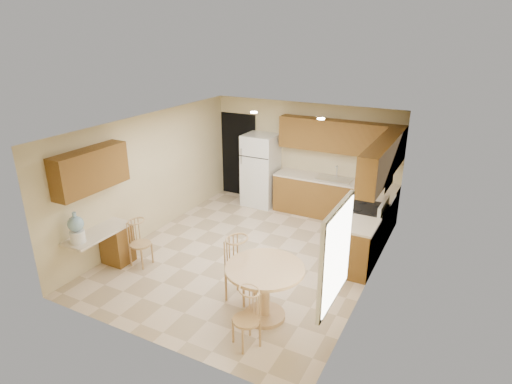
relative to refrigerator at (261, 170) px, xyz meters
The scene contains 30 objects.
floor 2.72m from the refrigerator, 68.40° to the right, with size 5.50×5.50×0.00m, color beige.
ceiling 3.05m from the refrigerator, 68.40° to the right, with size 4.50×5.50×0.02m, color white.
wall_back 1.08m from the refrigerator, 20.23° to the left, with size 4.50×0.02×2.50m, color beige.
wall_front 5.25m from the refrigerator, 79.55° to the right, with size 4.50×0.02×2.50m, color beige.
wall_left 2.76m from the refrigerator, 118.44° to the right, with size 0.02×5.50×2.50m, color beige.
wall_right 4.02m from the refrigerator, 36.87° to the right, with size 0.02×5.50×2.50m, color beige.
doorway 0.89m from the refrigerator, 157.27° to the left, with size 0.90×0.02×2.10m, color black.
base_cab_back 1.88m from the refrigerator, ahead, with size 2.75×0.60×0.87m, color brown.
counter_back 1.83m from the refrigerator, ahead, with size 2.75×0.63×0.04m, color beige.
base_cab_right_a 2.98m from the refrigerator, 10.64° to the right, with size 0.60×0.59×0.87m, color brown.
counter_right_a 2.95m from the refrigerator, 10.64° to the right, with size 0.63×0.59×0.04m, color beige.
base_cab_right_b 3.55m from the refrigerator, 34.59° to the right, with size 0.60×0.80×0.87m, color brown.
counter_right_b 3.52m from the refrigerator, 34.59° to the right, with size 0.63×0.80×0.04m, color beige.
upper_cab_back 2.08m from the refrigerator, ahead, with size 2.75×0.33×0.70m, color brown.
upper_cab_right 3.41m from the refrigerator, 21.41° to the right, with size 0.33×2.42×0.70m, color brown.
upper_cab_left 4.27m from the refrigerator, 105.84° to the right, with size 0.33×1.40×0.70m, color brown.
sink 1.80m from the refrigerator, ahead, with size 0.78×0.44×0.01m, color silver.
range_hood 3.24m from the refrigerator, 22.46° to the right, with size 0.50×0.76×0.14m, color silver.
desk_pedestal 3.90m from the refrigerator, 105.76° to the right, with size 0.48×0.42×0.72m, color brown.
desk_top 4.23m from the refrigerator, 104.36° to the right, with size 0.50×1.20×0.04m, color beige.
window 5.34m from the refrigerator, 53.21° to the right, with size 0.06×1.12×1.30m.
can_light_a 2.06m from the refrigerator, 69.44° to the right, with size 0.14×0.14×0.02m, color white.
can_light_b 2.74m from the refrigerator, 32.96° to the right, with size 0.14×0.14×0.02m, color white.
refrigerator is the anchor object (origin of this frame).
stove 3.15m from the refrigerator, 22.99° to the right, with size 0.65×0.76×1.09m.
dining_table 4.46m from the refrigerator, 62.28° to the right, with size 1.15×1.15×0.85m.
chair_table_a 4.08m from the refrigerator, 68.15° to the right, with size 0.46×0.60×1.05m.
chair_table_b 5.14m from the refrigerator, 65.59° to the right, with size 0.37×0.43×0.85m.
chair_desk 3.75m from the refrigerator, 99.25° to the right, with size 0.38×0.49×0.86m.
water_crock 4.64m from the refrigerator, 103.08° to the right, with size 0.26×0.26×0.53m.
Camera 1 is at (3.46, -6.31, 4.04)m, focal length 30.00 mm.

